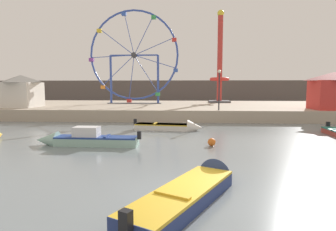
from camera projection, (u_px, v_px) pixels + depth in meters
ground_plane at (189, 194)px, 8.83m from camera, size 240.00×240.00×0.00m
quay_promenade at (187, 109)px, 35.07m from camera, size 110.00×18.36×1.11m
distant_town_skyline at (186, 92)px, 53.71m from camera, size 140.00×3.00×4.40m
motorboat_seafoam at (82, 139)px, 16.06m from camera, size 6.09×1.20×1.31m
motorboat_navy_blue at (198, 186)px, 8.74m from camera, size 3.81×5.83×1.16m
motorboat_white_red_stripe at (173, 127)px, 21.68m from camera, size 5.37×1.82×1.16m
ferris_wheel_blue_frame at (134, 57)px, 36.21m from camera, size 11.46×1.20×11.78m
drop_tower_red_tower at (220, 69)px, 38.80m from camera, size 2.80×2.80×12.36m
carnival_booth_red_striped at (333, 90)px, 27.05m from camera, size 4.08×3.66×3.55m
carnival_booth_white_ticket at (21, 90)px, 30.41m from camera, size 3.82×3.87×3.40m
promenade_lamp_near at (219, 84)px, 26.14m from camera, size 0.32×0.32×3.72m
mooring_buoy_orange at (212, 142)px, 15.89m from camera, size 0.44×0.44×0.44m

